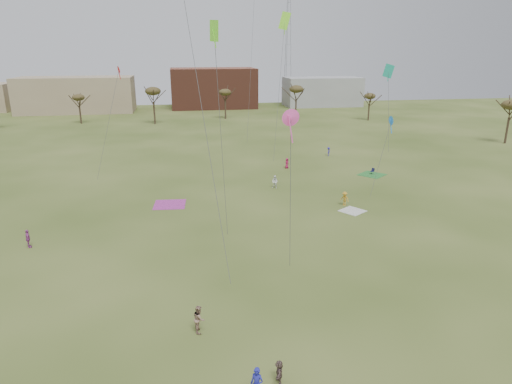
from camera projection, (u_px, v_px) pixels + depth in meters
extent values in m
plane|color=#344816|center=(287.00, 327.00, 29.34)|extent=(260.00, 260.00, 0.00)
imported|color=navy|center=(257.00, 384.00, 22.93)|extent=(0.83, 0.76, 1.89)
imported|color=#96725F|center=(199.00, 319.00, 28.61)|extent=(0.70, 0.89, 1.83)
imported|color=brown|center=(279.00, 372.00, 24.20)|extent=(0.60, 1.32, 1.38)
imported|color=#C28C24|center=(345.00, 199.00, 52.05)|extent=(1.18, 1.21, 1.66)
imported|color=#A84699|center=(28.00, 239.00, 40.90)|extent=(0.73, 1.09, 1.72)
imported|color=white|center=(275.00, 182.00, 58.59)|extent=(1.04, 1.02, 1.69)
imported|color=#981A45|center=(287.00, 163.00, 68.58)|extent=(0.91, 0.90, 1.58)
imported|color=#2A2198|center=(328.00, 151.00, 76.82)|extent=(0.89, 1.08, 1.46)
cube|color=silver|center=(352.00, 211.00, 50.47)|extent=(3.36, 3.36, 0.03)
cube|color=#AC3596|center=(170.00, 205.00, 52.58)|extent=(3.88, 3.88, 0.03)
cube|color=#2C7B31|center=(372.00, 175.00, 65.18)|extent=(4.60, 4.60, 0.03)
cube|color=#141537|center=(372.00, 171.00, 65.42)|extent=(0.68, 0.68, 0.04)
cube|color=#141537|center=(373.00, 170.00, 65.49)|extent=(0.35, 0.50, 0.44)
cone|color=blue|center=(391.00, 120.00, 50.98)|extent=(1.03, 0.07, 1.03)
cube|color=blue|center=(391.00, 126.00, 51.18)|extent=(0.08, 0.08, 1.69)
cylinder|color=#4C4C51|center=(381.00, 159.00, 51.84)|extent=(2.16, 0.65, 8.75)
cylinder|color=#4C4C51|center=(206.00, 131.00, 31.49)|extent=(2.70, 4.52, 21.92)
cone|color=red|center=(119.00, 69.00, 57.01)|extent=(0.84, 0.06, 0.84)
cube|color=red|center=(119.00, 74.00, 57.17)|extent=(0.08, 0.08, 1.38)
cylinder|color=#4C4C51|center=(108.00, 126.00, 58.31)|extent=(3.94, 1.09, 14.04)
cone|color=#F84EB4|center=(291.00, 118.00, 30.72)|extent=(1.23, 0.09, 1.23)
cube|color=#F84EB4|center=(291.00, 129.00, 30.95)|extent=(0.08, 0.08, 2.02)
cylinder|color=#4C4C51|center=(290.00, 197.00, 33.18)|extent=(0.58, 1.38, 11.93)
cylinder|color=#4C4C51|center=(251.00, 67.00, 81.10)|extent=(2.15, 3.58, 27.11)
cube|color=#8AFB29|center=(285.00, 21.00, 67.83)|extent=(1.29, 1.29, 2.53)
cube|color=#8AFB29|center=(285.00, 27.00, 68.10)|extent=(0.08, 0.08, 2.28)
cylinder|color=#4C4C51|center=(279.00, 92.00, 68.53)|extent=(2.51, 4.72, 20.62)
cube|color=#6DE027|center=(214.00, 31.00, 34.80)|extent=(0.81, 0.81, 1.59)
cube|color=#6DE027|center=(214.00, 38.00, 34.96)|extent=(0.08, 0.08, 1.43)
cylinder|color=#4C4C51|center=(221.00, 142.00, 38.29)|extent=(0.94, 1.63, 17.78)
cube|color=#1A9C82|center=(388.00, 71.00, 73.15)|extent=(1.06, 1.06, 2.09)
cube|color=#1A9C82|center=(388.00, 76.00, 73.37)|extent=(0.08, 0.08, 1.88)
cylinder|color=#4C4C51|center=(389.00, 112.00, 74.56)|extent=(0.67, 1.37, 13.14)
cylinder|color=#3A2B1E|center=(80.00, 115.00, 110.28)|extent=(0.40, 0.40, 4.32)
ellipsoid|color=#473D1E|center=(78.00, 97.00, 109.03)|extent=(3.02, 3.02, 1.58)
cylinder|color=#3A2B1E|center=(154.00, 113.00, 109.28)|extent=(0.40, 0.40, 5.40)
ellipsoid|color=#473D1E|center=(153.00, 91.00, 107.71)|extent=(3.78, 3.78, 1.98)
cylinder|color=#3A2B1E|center=(225.00, 110.00, 117.95)|extent=(0.40, 0.40, 4.68)
ellipsoid|color=#473D1E|center=(225.00, 92.00, 116.59)|extent=(3.28, 3.28, 1.72)
cylinder|color=#3A2B1E|center=(296.00, 109.00, 117.02)|extent=(0.40, 0.40, 5.28)
ellipsoid|color=#473D1E|center=(296.00, 89.00, 115.48)|extent=(3.70, 3.70, 1.94)
cylinder|color=#3A2B1E|center=(369.00, 112.00, 115.40)|extent=(0.40, 0.40, 4.20)
ellipsoid|color=#473D1E|center=(370.00, 96.00, 114.18)|extent=(2.94, 2.94, 1.54)
cylinder|color=#3A2B1E|center=(507.00, 130.00, 86.53)|extent=(0.40, 0.40, 5.04)
ellipsoid|color=#473D1E|center=(511.00, 105.00, 85.07)|extent=(3.53, 3.53, 1.85)
cube|color=#937F60|center=(77.00, 95.00, 130.23)|extent=(32.00, 14.00, 10.00)
cube|color=brown|center=(213.00, 88.00, 141.12)|extent=(26.00, 16.00, 12.00)
cube|color=gray|center=(322.00, 92.00, 145.37)|extent=(24.00, 12.00, 9.00)
cylinder|color=#9EA3A8|center=(290.00, 45.00, 146.11)|extent=(0.16, 0.16, 38.00)
cylinder|color=#9EA3A8|center=(286.00, 45.00, 146.62)|extent=(0.16, 0.16, 38.00)
cylinder|color=#9EA3A8|center=(287.00, 45.00, 145.16)|extent=(0.16, 0.16, 38.00)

